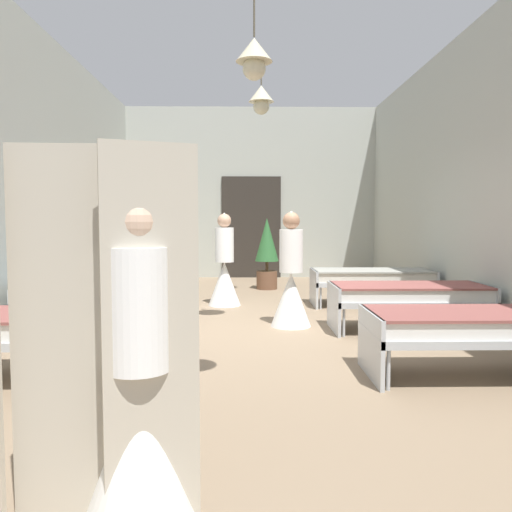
{
  "coord_description": "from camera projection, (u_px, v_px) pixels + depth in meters",
  "views": [
    {
      "loc": [
        -0.11,
        -6.31,
        1.37
      ],
      "look_at": [
        0.0,
        -0.19,
        0.94
      ],
      "focal_mm": 36.25,
      "sensor_mm": 36.0,
      "label": 1
    }
  ],
  "objects": [
    {
      "name": "ground_plane",
      "position": [
        256.0,
        335.0,
        6.39
      ],
      "size": [
        6.49,
        12.63,
        0.1
      ],
      "primitive_type": "cube",
      "color": "#8C755B"
    },
    {
      "name": "room_shell",
      "position": [
        254.0,
        175.0,
        7.54
      ],
      "size": [
        6.29,
        12.23,
        4.03
      ],
      "color": "#B2B7AD",
      "rests_on": "ground"
    },
    {
      "name": "bed_left_row_0",
      "position": [
        39.0,
        329.0,
        4.43
      ],
      "size": [
        1.9,
        0.84,
        0.57
      ],
      "color": "#B7BCC1",
      "rests_on": "ground"
    },
    {
      "name": "bed_right_row_0",
      "position": [
        477.0,
        327.0,
        4.5
      ],
      "size": [
        1.9,
        0.84,
        0.57
      ],
      "color": "#B7BCC1",
      "rests_on": "ground"
    },
    {
      "name": "bed_left_row_1",
      "position": [
        101.0,
        296.0,
        6.32
      ],
      "size": [
        1.9,
        0.84,
        0.57
      ],
      "color": "#B7BCC1",
      "rests_on": "ground"
    },
    {
      "name": "bed_right_row_1",
      "position": [
        409.0,
        295.0,
        6.39
      ],
      "size": [
        1.9,
        0.84,
        0.57
      ],
      "color": "#B7BCC1",
      "rests_on": "ground"
    },
    {
      "name": "bed_left_row_2",
      "position": [
        135.0,
        279.0,
        8.22
      ],
      "size": [
        1.9,
        0.84,
        0.57
      ],
      "color": "#B7BCC1",
      "rests_on": "ground"
    },
    {
      "name": "bed_right_row_2",
      "position": [
        372.0,
        278.0,
        8.29
      ],
      "size": [
        1.9,
        0.84,
        0.57
      ],
      "color": "#B7BCC1",
      "rests_on": "ground"
    },
    {
      "name": "nurse_near_aisle",
      "position": [
        291.0,
        285.0,
        6.64
      ],
      "size": [
        0.52,
        0.52,
        1.49
      ],
      "rotation": [
        0.0,
        0.0,
        3.55
      ],
      "color": "white",
      "rests_on": "ground"
    },
    {
      "name": "nurse_mid_aisle",
      "position": [
        139.0,
        407.0,
        2.32
      ],
      "size": [
        0.52,
        0.52,
        1.49
      ],
      "rotation": [
        0.0,
        0.0,
        1.57
      ],
      "color": "white",
      "rests_on": "ground"
    },
    {
      "name": "nurse_far_aisle",
      "position": [
        224.0,
        273.0,
        8.26
      ],
      "size": [
        0.52,
        0.52,
        1.49
      ],
      "rotation": [
        0.0,
        0.0,
        2.75
      ],
      "color": "white",
      "rests_on": "ground"
    },
    {
      "name": "patient_seated_primary",
      "position": [
        128.0,
        262.0,
        6.22
      ],
      "size": [
        0.44,
        0.44,
        0.8
      ],
      "color": "gray",
      "rests_on": "bed_left_row_1"
    },
    {
      "name": "patient_seated_secondary",
      "position": [
        157.0,
        251.0,
        8.29
      ],
      "size": [
        0.44,
        0.44,
        0.8
      ],
      "color": "#515B70",
      "rests_on": "bed_left_row_2"
    },
    {
      "name": "potted_plant",
      "position": [
        267.0,
        250.0,
        10.22
      ],
      "size": [
        0.47,
        0.47,
        1.41
      ],
      "color": "brown",
      "rests_on": "ground"
    },
    {
      "name": "privacy_screen",
      "position": [
        56.0,
        339.0,
        2.26
      ],
      "size": [
        1.25,
        0.17,
        1.7
      ],
      "rotation": [
        0.0,
        0.0,
        0.06
      ],
      "color": "#BCB29E",
      "rests_on": "ground"
    }
  ]
}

